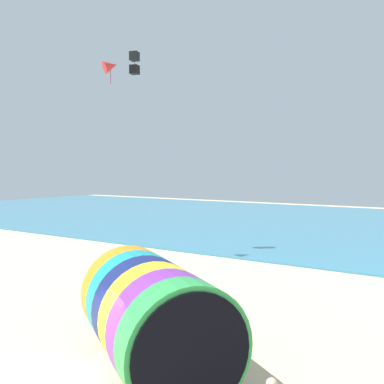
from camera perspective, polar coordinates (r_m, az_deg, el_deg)
sea at (r=44.70m, az=22.26°, el=-4.29°), size 120.00×40.00×0.10m
giant_inflatable_tube at (r=12.34m, az=-5.17°, el=-16.22°), size 6.22×5.57×3.08m
kite_black_box at (r=29.89m, az=-7.68°, el=16.68°), size 0.67×0.67×1.56m
kite_red_delta at (r=27.44m, az=-10.81°, el=16.15°), size 1.20×1.25×1.56m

